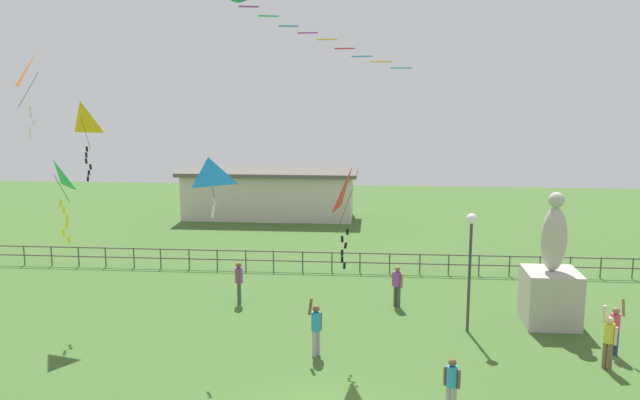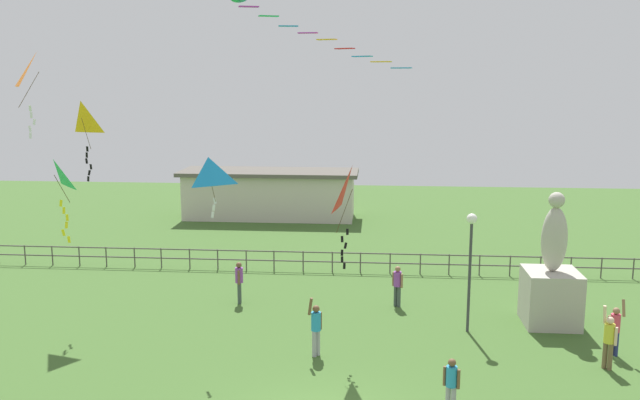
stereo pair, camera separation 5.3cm
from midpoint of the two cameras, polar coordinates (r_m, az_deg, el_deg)
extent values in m
cube|color=#B2AD9E|center=(25.38, 19.11, -7.92)|extent=(1.87, 1.87, 1.97)
ellipsoid|color=#B2AD9E|center=(24.82, 19.40, -3.20)|extent=(0.90, 0.76, 2.32)
sphere|color=#B2AD9E|center=(24.55, 19.59, 0.00)|extent=(0.56, 0.56, 0.56)
cylinder|color=#38383D|center=(23.58, 12.64, -6.55)|extent=(0.10, 0.10, 3.87)
sphere|color=white|center=(23.07, 12.84, -1.58)|extent=(0.36, 0.36, 0.36)
cylinder|color=#3F4C47|center=(26.61, -7.00, -7.86)|extent=(0.14, 0.14, 0.84)
cylinder|color=#3F4C47|center=(26.45, -7.03, -7.97)|extent=(0.14, 0.14, 0.84)
cylinder|color=purple|center=(26.32, -7.05, -6.43)|extent=(0.31, 0.31, 0.59)
sphere|color=brown|center=(26.21, -7.07, -5.57)|extent=(0.23, 0.23, 0.23)
cylinder|color=brown|center=(26.53, -7.02, -6.38)|extent=(0.09, 0.09, 0.56)
cylinder|color=brown|center=(26.13, -7.08, -6.63)|extent=(0.09, 0.09, 0.56)
cylinder|color=navy|center=(23.51, 24.02, -11.19)|extent=(0.14, 0.14, 0.81)
cylinder|color=navy|center=(23.45, 23.66, -11.22)|extent=(0.14, 0.14, 0.81)
cylinder|color=#D83F59|center=(23.25, 23.96, -9.60)|extent=(0.30, 0.30, 0.58)
sphere|color=#8C6647|center=(23.12, 24.04, -8.68)|extent=(0.22, 0.22, 0.22)
cylinder|color=#8C6647|center=(23.12, 24.56, -8.42)|extent=(0.10, 0.24, 0.55)
cylinder|color=#8C6647|center=(23.19, 23.50, -9.71)|extent=(0.09, 0.09, 0.55)
cylinder|color=brown|center=(22.43, 23.20, -12.12)|extent=(0.14, 0.14, 0.84)
cylinder|color=brown|center=(22.37, 23.59, -12.21)|extent=(0.14, 0.14, 0.84)
cylinder|color=gold|center=(22.15, 23.53, -10.44)|extent=(0.31, 0.31, 0.60)
sphere|color=beige|center=(22.01, 23.60, -9.44)|extent=(0.23, 0.23, 0.23)
cylinder|color=beige|center=(22.10, 23.20, -9.01)|extent=(0.18, 0.18, 0.57)
cylinder|color=beige|center=(22.08, 24.01, -10.64)|extent=(0.09, 0.09, 0.56)
cylinder|color=#99999E|center=(18.47, 10.88, -16.47)|extent=(0.13, 0.13, 0.78)
cylinder|color=#268CBF|center=(18.16, 11.19, -14.63)|extent=(0.29, 0.29, 0.55)
sphere|color=brown|center=(18.01, 11.23, -13.53)|extent=(0.21, 0.21, 0.21)
cylinder|color=brown|center=(18.12, 11.77, -14.83)|extent=(0.09, 0.09, 0.52)
cylinder|color=brown|center=(18.23, 10.60, -14.62)|extent=(0.09, 0.09, 0.52)
cylinder|color=#3F4C47|center=(26.10, 6.71, -8.24)|extent=(0.14, 0.14, 0.81)
cylinder|color=#3F4C47|center=(26.19, 6.43, -8.18)|extent=(0.14, 0.14, 0.81)
cylinder|color=purple|center=(25.93, 6.60, -6.75)|extent=(0.30, 0.30, 0.58)
sphere|color=#8C6647|center=(25.82, 6.62, -5.91)|extent=(0.22, 0.22, 0.22)
cylinder|color=#8C6647|center=(25.83, 6.96, -6.91)|extent=(0.09, 0.09, 0.55)
cylinder|color=#8C6647|center=(26.05, 6.24, -6.75)|extent=(0.09, 0.09, 0.55)
cylinder|color=#99999E|center=(21.49, -0.56, -12.24)|extent=(0.14, 0.14, 0.85)
cylinder|color=#99999E|center=(21.60, -0.25, -12.12)|extent=(0.14, 0.14, 0.85)
cylinder|color=#268CBF|center=(21.28, -0.41, -10.38)|extent=(0.31, 0.31, 0.60)
sphere|color=brown|center=(21.14, -0.41, -9.33)|extent=(0.23, 0.23, 0.23)
cylinder|color=brown|center=(20.99, -0.90, -9.13)|extent=(0.21, 0.19, 0.58)
cylinder|color=brown|center=(21.44, -0.02, -10.33)|extent=(0.09, 0.09, 0.57)
pyramid|color=yellow|center=(25.45, -19.90, 6.65)|extent=(1.02, 0.65, 1.17)
cylinder|color=#4C381E|center=(25.64, -19.53, 5.39)|extent=(0.13, 0.41, 1.17)
cube|color=black|center=(25.69, -19.45, 4.15)|extent=(0.09, 0.05, 0.20)
cube|color=black|center=(25.71, -19.49, 3.66)|extent=(0.09, 0.03, 0.20)
cube|color=black|center=(25.73, -19.50, 3.17)|extent=(0.11, 0.05, 0.21)
cube|color=black|center=(25.76, -19.17, 2.71)|extent=(0.09, 0.03, 0.20)
cube|color=black|center=(25.79, -19.30, 2.21)|extent=(0.11, 0.05, 0.21)
cube|color=black|center=(25.82, -19.37, 1.72)|extent=(0.11, 0.04, 0.21)
pyramid|color=orange|center=(23.80, -23.07, 10.12)|extent=(1.03, 1.04, 1.16)
cylinder|color=#4C381E|center=(23.75, -23.82, 8.67)|extent=(0.59, 0.43, 1.16)
cube|color=white|center=(23.76, -23.72, 7.21)|extent=(0.09, 0.05, 0.20)
cube|color=white|center=(23.77, -23.65, 6.69)|extent=(0.08, 0.02, 0.20)
cube|color=white|center=(23.78, -23.43, 6.17)|extent=(0.11, 0.02, 0.21)
cube|color=white|center=(23.80, -23.74, 5.62)|extent=(0.12, 0.04, 0.21)
cube|color=white|center=(23.81, -23.71, 5.09)|extent=(0.09, 0.04, 0.20)
pyramid|color=#198CD1|center=(21.04, -9.63, 2.33)|extent=(1.19, 1.07, 0.86)
cylinder|color=#4C381E|center=(20.88, -9.33, 1.11)|extent=(0.32, 0.41, 0.86)
cube|color=white|center=(20.97, -9.09, -0.07)|extent=(0.11, 0.01, 0.21)
cube|color=white|center=(21.00, -9.19, -0.67)|extent=(0.11, 0.02, 0.21)
cube|color=white|center=(21.03, -9.29, -1.27)|extent=(0.11, 0.02, 0.21)
pyramid|color=red|center=(20.54, 2.74, 0.96)|extent=(0.68, 1.22, 1.42)
cylinder|color=#4C381E|center=(20.71, 2.04, -0.95)|extent=(0.51, 0.09, 1.42)
cube|color=black|center=(20.90, 2.30, -2.75)|extent=(0.08, 0.03, 0.20)
cube|color=black|center=(20.87, 1.85, -3.38)|extent=(0.09, 0.04, 0.20)
cube|color=black|center=(20.97, 2.14, -3.94)|extent=(0.12, 0.05, 0.21)
cube|color=black|center=(20.98, 1.84, -4.55)|extent=(0.09, 0.03, 0.20)
cube|color=black|center=(21.04, 1.84, -5.13)|extent=(0.08, 0.04, 0.20)
cube|color=black|center=(21.13, 2.04, -5.68)|extent=(0.09, 0.02, 0.20)
pyramid|color=#1EB759|center=(20.57, -21.95, 1.99)|extent=(1.04, 1.10, 0.85)
cylinder|color=#4C381E|center=(20.68, -21.35, 0.88)|extent=(0.31, 0.28, 0.85)
cube|color=yellow|center=(20.74, -21.44, -0.27)|extent=(0.11, 0.02, 0.21)
cube|color=yellow|center=(20.78, -21.22, -0.85)|extent=(0.08, 0.04, 0.20)
cube|color=yellow|center=(20.82, -20.97, -1.44)|extent=(0.09, 0.02, 0.20)
cube|color=yellow|center=(20.86, -21.03, -2.03)|extent=(0.09, 0.05, 0.20)
cube|color=yellow|center=(20.91, -21.25, -2.64)|extent=(0.12, 0.03, 0.21)
cube|color=yellow|center=(20.96, -20.84, -3.20)|extent=(0.10, 0.01, 0.20)
cube|color=#B22DB2|center=(22.26, -6.21, 16.19)|extent=(0.69, 0.43, 0.03)
cube|color=#1EB759|center=(22.35, -4.51, 15.48)|extent=(0.69, 0.47, 0.03)
cube|color=#198CD1|center=(22.40, -2.82, 14.70)|extent=(0.67, 0.34, 0.03)
cube|color=#B22DB2|center=(22.33, -1.13, 14.16)|extent=(0.66, 0.30, 0.03)
cube|color=yellow|center=(22.15, 0.51, 13.63)|extent=(0.69, 0.41, 0.03)
cube|color=red|center=(21.85, 2.05, 12.87)|extent=(0.68, 0.51, 0.03)
cube|color=#198CD1|center=(21.53, 3.57, 12.22)|extent=(0.68, 0.51, 0.03)
cube|color=yellow|center=(21.30, 5.20, 11.74)|extent=(0.68, 0.39, 0.03)
cube|color=#198CD1|center=(21.17, 6.93, 11.20)|extent=(0.68, 0.36, 0.03)
cylinder|color=#4C4742|center=(34.63, -24.11, -4.35)|extent=(0.06, 0.06, 0.95)
cylinder|color=#4C4742|center=(34.00, -22.11, -4.46)|extent=(0.06, 0.06, 0.95)
cylinder|color=#4C4742|center=(33.43, -20.07, -4.57)|extent=(0.06, 0.06, 0.95)
cylinder|color=#4C4742|center=(32.91, -17.99, -4.68)|extent=(0.06, 0.06, 0.95)
cylinder|color=#4C4742|center=(32.41, -15.74, -4.78)|extent=(0.06, 0.06, 0.95)
cylinder|color=#4C4742|center=(31.99, -13.58, -4.88)|extent=(0.06, 0.06, 0.95)
cylinder|color=#4C4742|center=(31.60, -11.23, -4.98)|extent=(0.06, 0.06, 0.95)
cylinder|color=#4C4742|center=(31.26, -8.87, -5.06)|extent=(0.06, 0.06, 0.95)
cylinder|color=#4C4742|center=(30.98, -6.44, -5.15)|extent=(0.06, 0.06, 0.95)
cylinder|color=#4C4742|center=(30.76, -4.07, -5.22)|extent=(0.06, 0.06, 0.95)
cylinder|color=#4C4742|center=(30.59, -1.55, -5.28)|extent=(0.06, 0.06, 0.95)
cylinder|color=#4C4742|center=(30.48, 0.98, -5.34)|extent=(0.06, 0.06, 0.95)
cylinder|color=#4C4742|center=(30.43, 3.40, -5.38)|extent=(0.06, 0.06, 0.95)
cylinder|color=#4C4742|center=(30.43, 5.95, -5.42)|extent=(0.06, 0.06, 0.95)
cylinder|color=#4C4742|center=(30.50, 8.52, -5.44)|extent=(0.06, 0.06, 0.95)
cylinder|color=#4C4742|center=(30.61, 10.94, -5.46)|extent=(0.06, 0.06, 0.95)
cylinder|color=#4C4742|center=(30.79, 13.45, -5.46)|extent=(0.06, 0.06, 0.95)
cylinder|color=#4C4742|center=(31.03, 15.92, -5.45)|extent=(0.06, 0.06, 0.95)
cylinder|color=#4C4742|center=(31.32, 18.32, -5.44)|extent=(0.06, 0.06, 0.95)
cylinder|color=#4C4742|center=(31.66, 20.65, -5.41)|extent=(0.06, 0.06, 0.95)
cylinder|color=#4C4742|center=(32.05, 22.92, -5.38)|extent=(0.06, 0.06, 0.95)
cylinder|color=#4C4742|center=(32.51, 25.23, -5.34)|extent=(0.06, 0.06, 0.95)
cube|color=#4C4742|center=(30.33, 2.26, -4.57)|extent=(36.00, 0.05, 0.05)
cube|color=#4C4742|center=(30.44, 2.25, -5.36)|extent=(36.00, 0.05, 0.05)
cube|color=beige|center=(42.47, -4.46, 0.34)|extent=(10.65, 3.24, 2.81)
cube|color=#59544C|center=(42.23, -4.48, 2.38)|extent=(11.25, 3.84, 0.24)
camera|label=1|loc=(0.03, -90.07, -0.01)|focal=37.25mm
camera|label=2|loc=(0.03, 89.93, 0.01)|focal=37.25mm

